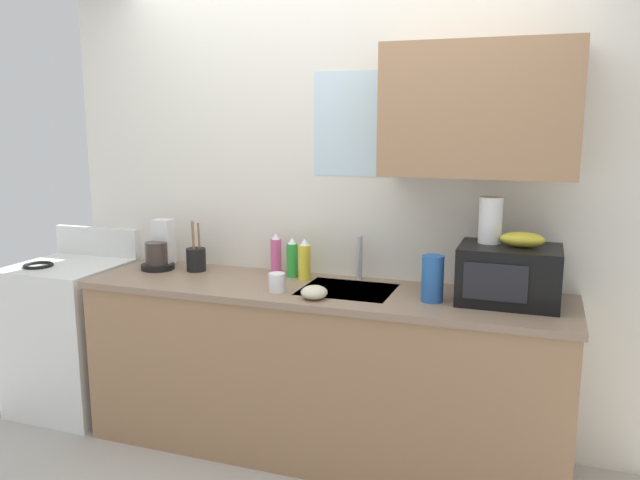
# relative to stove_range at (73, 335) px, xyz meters

# --- Properties ---
(kitchen_wall_assembly) EXTENTS (3.28, 0.42, 2.50)m
(kitchen_wall_assembly) POSITION_rel_stove_range_xyz_m (1.73, 0.31, 0.89)
(kitchen_wall_assembly) COLOR silver
(kitchen_wall_assembly) RESTS_ON ground
(counter_unit) EXTENTS (2.51, 0.63, 0.90)m
(counter_unit) POSITION_rel_stove_range_xyz_m (1.60, -0.00, -0.00)
(counter_unit) COLOR #9E7551
(counter_unit) RESTS_ON ground
(sink_faucet) EXTENTS (0.03, 0.03, 0.24)m
(sink_faucet) POSITION_rel_stove_range_xyz_m (1.74, 0.24, 0.56)
(sink_faucet) COLOR #B2B5BA
(sink_faucet) RESTS_ON counter_unit
(stove_range) EXTENTS (0.60, 0.60, 1.08)m
(stove_range) POSITION_rel_stove_range_xyz_m (0.00, 0.00, 0.00)
(stove_range) COLOR white
(stove_range) RESTS_ON ground
(microwave) EXTENTS (0.46, 0.35, 0.27)m
(microwave) POSITION_rel_stove_range_xyz_m (2.52, 0.04, 0.58)
(microwave) COLOR black
(microwave) RESTS_ON counter_unit
(banana_bunch) EXTENTS (0.20, 0.11, 0.07)m
(banana_bunch) POSITION_rel_stove_range_xyz_m (2.57, 0.05, 0.75)
(banana_bunch) COLOR gold
(banana_bunch) RESTS_ON microwave
(paper_towel_roll) EXTENTS (0.11, 0.11, 0.22)m
(paper_towel_roll) POSITION_rel_stove_range_xyz_m (2.42, 0.10, 0.82)
(paper_towel_roll) COLOR white
(paper_towel_roll) RESTS_ON microwave
(coffee_maker) EXTENTS (0.19, 0.21, 0.28)m
(coffee_maker) POSITION_rel_stove_range_xyz_m (0.58, 0.10, 0.55)
(coffee_maker) COLOR black
(coffee_maker) RESTS_ON counter_unit
(dish_soap_bottle_yellow) EXTENTS (0.06, 0.06, 0.22)m
(dish_soap_bottle_yellow) POSITION_rel_stove_range_xyz_m (1.46, 0.14, 0.55)
(dish_soap_bottle_yellow) COLOR yellow
(dish_soap_bottle_yellow) RESTS_ON counter_unit
(dish_soap_bottle_green) EXTENTS (0.06, 0.06, 0.22)m
(dish_soap_bottle_green) POSITION_rel_stove_range_xyz_m (1.38, 0.17, 0.54)
(dish_soap_bottle_green) COLOR green
(dish_soap_bottle_green) RESTS_ON counter_unit
(dish_soap_bottle_pink) EXTENTS (0.06, 0.06, 0.23)m
(dish_soap_bottle_pink) POSITION_rel_stove_range_xyz_m (1.27, 0.20, 0.55)
(dish_soap_bottle_pink) COLOR #E55999
(dish_soap_bottle_pink) RESTS_ON counter_unit
(cereal_canister) EXTENTS (0.10, 0.10, 0.22)m
(cereal_canister) POSITION_rel_stove_range_xyz_m (2.18, -0.05, 0.55)
(cereal_canister) COLOR #2659A5
(cereal_canister) RESTS_ON counter_unit
(mug_white) EXTENTS (0.08, 0.08, 0.09)m
(mug_white) POSITION_rel_stove_range_xyz_m (1.42, -0.14, 0.49)
(mug_white) COLOR white
(mug_white) RESTS_ON counter_unit
(utensil_crock) EXTENTS (0.11, 0.11, 0.29)m
(utensil_crock) POSITION_rel_stove_range_xyz_m (0.81, 0.12, 0.51)
(utensil_crock) COLOR black
(utensil_crock) RESTS_ON counter_unit
(small_bowl) EXTENTS (0.13, 0.13, 0.06)m
(small_bowl) POSITION_rel_stove_range_xyz_m (1.64, -0.20, 0.47)
(small_bowl) COLOR beige
(small_bowl) RESTS_ON counter_unit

